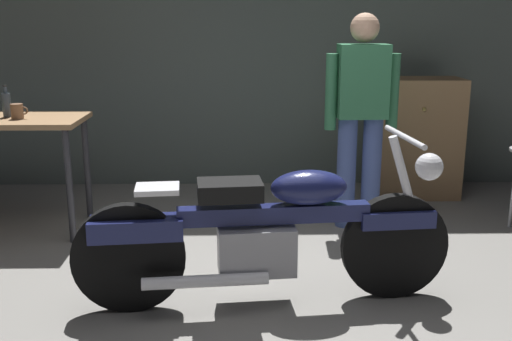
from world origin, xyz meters
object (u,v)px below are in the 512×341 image
wooden_dresser (415,138)px  bottle (7,104)px  mug_brown_stoneware (17,111)px  person_standing (361,112)px  motorcycle (268,231)px

wooden_dresser → bottle: size_ratio=4.56×
wooden_dresser → mug_brown_stoneware: wooden_dresser is taller
wooden_dresser → bottle: (-3.39, -0.88, 0.45)m
person_standing → wooden_dresser: 1.15m
motorcycle → wooden_dresser: wooden_dresser is taller
motorcycle → mug_brown_stoneware: size_ratio=17.26×
mug_brown_stoneware → bottle: size_ratio=0.53×
person_standing → wooden_dresser: person_standing is taller
motorcycle → bottle: bottle is taller
mug_brown_stoneware → person_standing: bearing=2.7°
person_standing → motorcycle: bearing=59.0°
motorcycle → wooden_dresser: 2.65m
mug_brown_stoneware → bottle: bearing=139.6°
person_standing → bottle: (-2.71, -0.03, 0.07)m
person_standing → mug_brown_stoneware: 2.60m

